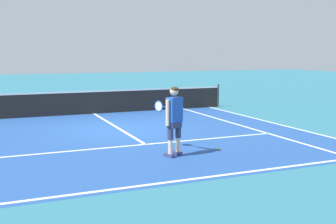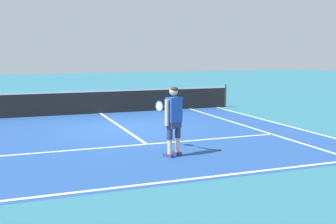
% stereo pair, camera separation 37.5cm
% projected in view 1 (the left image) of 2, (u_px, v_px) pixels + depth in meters
% --- Properties ---
extents(ground_plane, '(80.00, 80.00, 0.00)m').
position_uv_depth(ground_plane, '(120.00, 129.00, 13.81)').
color(ground_plane, teal).
extents(court_inner_surface, '(10.98, 10.18, 0.00)m').
position_uv_depth(court_inner_surface, '(129.00, 135.00, 12.84)').
color(court_inner_surface, '#234C93').
rests_on(court_inner_surface, ground).
extents(line_baseline, '(10.98, 0.10, 0.01)m').
position_uv_depth(line_baseline, '(201.00, 178.00, 8.38)').
color(line_baseline, white).
rests_on(line_baseline, ground).
extents(line_service, '(8.23, 0.10, 0.01)m').
position_uv_depth(line_service, '(145.00, 144.00, 11.46)').
color(line_service, white).
rests_on(line_service, ground).
extents(line_centre_service, '(0.10, 6.40, 0.01)m').
position_uv_depth(line_centre_service, '(114.00, 126.00, 14.39)').
color(line_centre_service, white).
rests_on(line_centre_service, ground).
extents(line_singles_right, '(0.10, 9.78, 0.01)m').
position_uv_depth(line_singles_right, '(242.00, 126.00, 14.42)').
color(line_singles_right, white).
rests_on(line_singles_right, ground).
extents(line_doubles_right, '(0.10, 9.78, 0.01)m').
position_uv_depth(line_doubles_right, '(274.00, 123.00, 14.95)').
color(line_doubles_right, white).
rests_on(line_doubles_right, ground).
extents(tennis_net, '(11.96, 0.08, 1.07)m').
position_uv_depth(tennis_net, '(94.00, 102.00, 17.24)').
color(tennis_net, '#333338').
rests_on(tennis_net, ground).
extents(tennis_player, '(0.56, 1.23, 1.71)m').
position_uv_depth(tennis_player, '(174.00, 116.00, 10.03)').
color(tennis_player, navy).
rests_on(tennis_player, ground).
extents(tennis_ball_near_feet, '(0.07, 0.07, 0.07)m').
position_uv_depth(tennis_ball_near_feet, '(219.00, 149.00, 10.82)').
color(tennis_ball_near_feet, '#CCE02D').
rests_on(tennis_ball_near_feet, ground).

